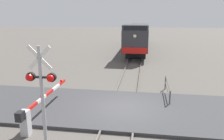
{
  "coord_description": "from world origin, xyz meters",
  "views": [
    {
      "loc": [
        1.13,
        -11.5,
        5.14
      ],
      "look_at": [
        -0.83,
        1.6,
        1.84
      ],
      "focal_mm": 36.24,
      "sensor_mm": 36.0,
      "label": 1
    }
  ],
  "objects_px": {
    "crossing_signal": "(41,85)",
    "crossing_gate": "(32,112)",
    "locomotive": "(138,36)",
    "guard_railing": "(168,88)"
  },
  "relations": [
    {
      "from": "crossing_signal",
      "to": "crossing_gate",
      "type": "height_order",
      "value": "crossing_signal"
    },
    {
      "from": "locomotive",
      "to": "crossing_signal",
      "type": "relative_size",
      "value": 4.73
    },
    {
      "from": "locomotive",
      "to": "crossing_signal",
      "type": "distance_m",
      "value": 25.14
    },
    {
      "from": "locomotive",
      "to": "crossing_signal",
      "type": "bearing_deg",
      "value": -96.3
    },
    {
      "from": "crossing_gate",
      "to": "locomotive",
      "type": "bearing_deg",
      "value": 80.76
    },
    {
      "from": "crossing_signal",
      "to": "crossing_gate",
      "type": "distance_m",
      "value": 2.36
    },
    {
      "from": "crossing_signal",
      "to": "guard_railing",
      "type": "bearing_deg",
      "value": 49.02
    },
    {
      "from": "locomotive",
      "to": "crossing_gate",
      "type": "relative_size",
      "value": 3.52
    },
    {
      "from": "crossing_signal",
      "to": "guard_railing",
      "type": "relative_size",
      "value": 1.26
    },
    {
      "from": "crossing_gate",
      "to": "guard_railing",
      "type": "xyz_separation_m",
      "value": [
        6.47,
        5.0,
        -0.15
      ]
    }
  ]
}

